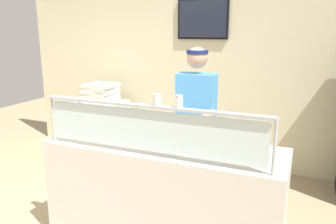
# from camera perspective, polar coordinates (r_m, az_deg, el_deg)

# --- Properties ---
(ground_plane) EXTENTS (12.00, 12.00, 0.00)m
(ground_plane) POSITION_cam_1_polar(r_m,az_deg,el_deg) (3.88, 3.36, -15.91)
(ground_plane) COLOR tan
(ground_plane) RESTS_ON ground
(shop_rear_unit) EXTENTS (6.49, 0.13, 2.70)m
(shop_rear_unit) POSITION_cam_1_polar(r_m,az_deg,el_deg) (4.77, 9.40, 6.83)
(shop_rear_unit) COLOR beige
(shop_rear_unit) RESTS_ON ground
(serving_counter) EXTENTS (2.09, 0.69, 0.95)m
(serving_counter) POSITION_cam_1_polar(r_m,az_deg,el_deg) (3.12, -0.73, -13.84)
(serving_counter) COLOR silver
(serving_counter) RESTS_ON ground
(sneeze_guard) EXTENTS (1.91, 0.06, 0.41)m
(sneeze_guard) POSITION_cam_1_polar(r_m,az_deg,el_deg) (2.60, -3.32, -1.99)
(sneeze_guard) COLOR #B2B5BC
(sneeze_guard) RESTS_ON serving_counter
(pizza_tray) EXTENTS (0.42, 0.42, 0.04)m
(pizza_tray) POSITION_cam_1_polar(r_m,az_deg,el_deg) (2.91, 2.48, -5.41)
(pizza_tray) COLOR #9EA0A8
(pizza_tray) RESTS_ON serving_counter
(pizza_server) EXTENTS (0.11, 0.29, 0.01)m
(pizza_server) POSITION_cam_1_polar(r_m,az_deg,el_deg) (2.89, 1.70, -5.03)
(pizza_server) COLOR #ADAFB7
(pizza_server) RESTS_ON pizza_tray
(parmesan_shaker) EXTENTS (0.06, 0.06, 0.09)m
(parmesan_shaker) POSITION_cam_1_polar(r_m,az_deg,el_deg) (2.53, -1.87, 1.91)
(parmesan_shaker) COLOR white
(parmesan_shaker) RESTS_ON sneeze_guard
(pepper_flake_shaker) EXTENTS (0.06, 0.06, 0.10)m
(pepper_flake_shaker) POSITION_cam_1_polar(r_m,az_deg,el_deg) (2.46, 1.89, 1.64)
(pepper_flake_shaker) COLOR white
(pepper_flake_shaker) RESTS_ON sneeze_guard
(worker_figure) EXTENTS (0.41, 0.50, 1.76)m
(worker_figure) POSITION_cam_1_polar(r_m,az_deg,el_deg) (3.45, 4.80, -1.66)
(worker_figure) COLOR #23232D
(worker_figure) RESTS_ON ground
(prep_shelf) EXTENTS (0.70, 0.55, 0.88)m
(prep_shelf) POSITION_cam_1_polar(r_m,az_deg,el_deg) (5.22, -11.13, -2.97)
(prep_shelf) COLOR #B7BABF
(prep_shelf) RESTS_ON ground
(pizza_box_stack) EXTENTS (0.46, 0.45, 0.27)m
(pizza_box_stack) POSITION_cam_1_polar(r_m,az_deg,el_deg) (5.09, -11.40, 3.25)
(pizza_box_stack) COLOR silver
(pizza_box_stack) RESTS_ON prep_shelf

